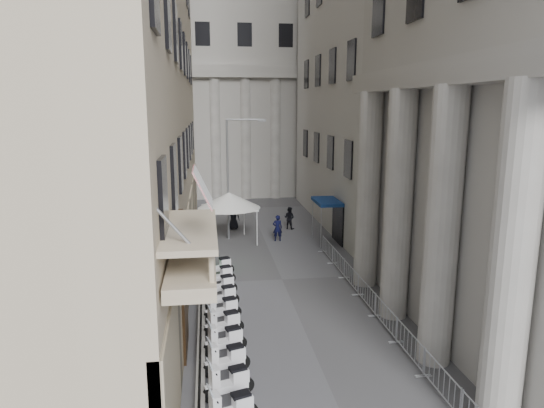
{
  "coord_description": "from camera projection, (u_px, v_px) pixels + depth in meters",
  "views": [
    {
      "loc": [
        -3.89,
        -5.58,
        9.28
      ],
      "look_at": [
        -0.74,
        17.82,
        4.5
      ],
      "focal_mm": 32.0,
      "sensor_mm": 36.0,
      "label": 1
    }
  ],
  "objects": [
    {
      "name": "pedestrian_a",
      "position": [
        277.0,
        228.0,
        33.82
      ],
      "size": [
        0.68,
        0.45,
        1.85
      ],
      "primitive_type": "imported",
      "rotation": [
        0.0,
        0.0,
        3.14
      ],
      "color": "black",
      "rests_on": "ground"
    },
    {
      "name": "scooter_10",
      "position": [
        220.0,
        285.0,
        25.64
      ],
      "size": [
        1.5,
        0.95,
        1.5
      ],
      "primitive_type": null,
      "rotation": [
        0.0,
        0.0,
        1.87
      ],
      "color": "white",
      "rests_on": "ground"
    },
    {
      "name": "scooter_9",
      "position": [
        221.0,
        295.0,
        24.22
      ],
      "size": [
        1.5,
        0.95,
        1.5
      ],
      "primitive_type": null,
      "rotation": [
        0.0,
        0.0,
        1.87
      ],
      "color": "white",
      "rests_on": "ground"
    },
    {
      "name": "pedestrian_c",
      "position": [
        233.0,
        217.0,
        37.08
      ],
      "size": [
        0.96,
        0.64,
        1.93
      ],
      "primitive_type": "imported",
      "rotation": [
        0.0,
        0.0,
        3.17
      ],
      "color": "black",
      "rests_on": "ground"
    },
    {
      "name": "scooter_7",
      "position": [
        223.0,
        320.0,
        21.39
      ],
      "size": [
        1.5,
        0.95,
        1.5
      ],
      "primitive_type": null,
      "rotation": [
        0.0,
        0.0,
        1.87
      ],
      "color": "white",
      "rests_on": "ground"
    },
    {
      "name": "scooter_6",
      "position": [
        224.0,
        335.0,
        19.97
      ],
      "size": [
        1.5,
        0.95,
        1.5
      ],
      "primitive_type": null,
      "rotation": [
        0.0,
        0.0,
        1.87
      ],
      "color": "white",
      "rests_on": "ground"
    },
    {
      "name": "barrier_1",
      "position": [
        440.0,
        397.0,
        15.72
      ],
      "size": [
        0.6,
        2.4,
        1.1
      ],
      "primitive_type": null,
      "color": "#AEB1B6",
      "rests_on": "ground"
    },
    {
      "name": "scooter_3",
      "position": [
        230.0,
        397.0,
        15.72
      ],
      "size": [
        1.5,
        0.95,
        1.5
      ],
      "primitive_type": null,
      "rotation": [
        0.0,
        0.0,
        1.87
      ],
      "color": "white",
      "rests_on": "ground"
    },
    {
      "name": "barrier_6",
      "position": [
        338.0,
        270.0,
        27.86
      ],
      "size": [
        0.6,
        2.4,
        1.1
      ],
      "primitive_type": null,
      "color": "#AEB1B6",
      "rests_on": "ground"
    },
    {
      "name": "pedestrian_b",
      "position": [
        289.0,
        218.0,
        37.17
      ],
      "size": [
        1.06,
        1.02,
        1.72
      ],
      "primitive_type": "imported",
      "rotation": [
        0.0,
        0.0,
        2.51
      ],
      "color": "black",
      "rests_on": "ground"
    },
    {
      "name": "security_tent",
      "position": [
        235.0,
        201.0,
        32.95
      ],
      "size": [
        4.3,
        4.3,
        3.5
      ],
      "color": "white",
      "rests_on": "ground"
    },
    {
      "name": "far_building",
      "position": [
        241.0,
        51.0,
        51.42
      ],
      "size": [
        22.0,
        10.0,
        30.0
      ],
      "primitive_type": "cube",
      "color": "beige",
      "rests_on": "ground"
    },
    {
      "name": "info_kiosk",
      "position": [
        204.0,
        256.0,
        27.79
      ],
      "size": [
        0.34,
        0.82,
        1.68
      ],
      "rotation": [
        0.0,
        0.0,
        0.12
      ],
      "color": "black",
      "rests_on": "ground"
    },
    {
      "name": "scooter_11",
      "position": [
        220.0,
        275.0,
        27.05
      ],
      "size": [
        1.5,
        0.95,
        1.5
      ],
      "primitive_type": null,
      "rotation": [
        0.0,
        0.0,
        1.87
      ],
      "color": "white",
      "rests_on": "ground"
    },
    {
      "name": "barrier_4",
      "position": [
        366.0,
        305.0,
        23.0
      ],
      "size": [
        0.6,
        2.4,
        1.1
      ],
      "primitive_type": null,
      "color": "#AEB1B6",
      "rests_on": "ground"
    },
    {
      "name": "blue_awning",
      "position": [
        326.0,
        243.0,
        33.56
      ],
      "size": [
        1.6,
        3.0,
        3.0
      ],
      "primitive_type": null,
      "color": "navy",
      "rests_on": "ground"
    },
    {
      "name": "scooter_8",
      "position": [
        222.0,
        307.0,
        22.8
      ],
      "size": [
        1.5,
        0.95,
        1.5
      ],
      "primitive_type": null,
      "rotation": [
        0.0,
        0.0,
        1.87
      ],
      "color": "white",
      "rests_on": "ground"
    },
    {
      "name": "street_lamp",
      "position": [
        232.0,
        168.0,
        33.48
      ],
      "size": [
        2.73,
        0.69,
        8.45
      ],
      "rotation": [
        0.0,
        0.0,
        -0.19
      ],
      "color": "#96989E",
      "rests_on": "ground"
    },
    {
      "name": "barrier_7",
      "position": [
        327.0,
        257.0,
        30.29
      ],
      "size": [
        0.6,
        2.4,
        1.1
      ],
      "primitive_type": null,
      "color": "#AEB1B6",
      "rests_on": "ground"
    },
    {
      "name": "iron_fence",
      "position": [
        202.0,
        292.0,
        24.69
      ],
      "size": [
        0.3,
        28.0,
        1.4
      ],
      "primitive_type": null,
      "color": "black",
      "rests_on": "ground"
    },
    {
      "name": "barrier_5",
      "position": [
        351.0,
        286.0,
        25.43
      ],
      "size": [
        0.6,
        2.4,
        1.1
      ],
      "primitive_type": null,
      "color": "#AEB1B6",
      "rests_on": "ground"
    },
    {
      "name": "scooter_4",
      "position": [
        228.0,
        373.0,
        17.14
      ],
      "size": [
        1.5,
        0.95,
        1.5
      ],
      "primitive_type": null,
      "rotation": [
        0.0,
        0.0,
        1.87
      ],
      "color": "white",
      "rests_on": "ground"
    },
    {
      "name": "scooter_5",
      "position": [
        226.0,
        353.0,
        18.55
      ],
      "size": [
        1.5,
        0.95,
        1.5
      ],
      "primitive_type": null,
      "rotation": [
        0.0,
        0.0,
        1.87
      ],
      "color": "white",
      "rests_on": "ground"
    },
    {
      "name": "barrier_2",
      "position": [
        409.0,
        358.0,
        18.15
      ],
      "size": [
        0.6,
        2.4,
        1.1
      ],
      "primitive_type": null,
      "color": "#AEB1B6",
      "rests_on": "ground"
    },
    {
      "name": "barrier_3",
      "position": [
        385.0,
        329.0,
        20.57
      ],
      "size": [
        0.6,
        2.4,
        1.1
      ],
      "primitive_type": null,
      "color": "#AEB1B6",
      "rests_on": "ground"
    }
  ]
}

